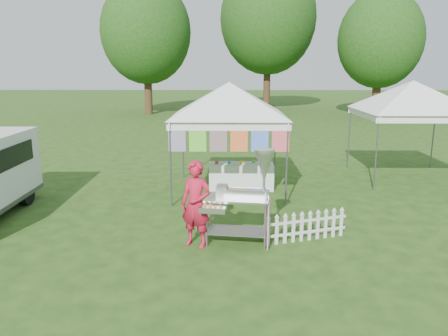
{
  "coord_description": "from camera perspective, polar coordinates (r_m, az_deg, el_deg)",
  "views": [
    {
      "loc": [
        0.04,
        -8.33,
        3.37
      ],
      "look_at": [
        -0.1,
        1.52,
        1.1
      ],
      "focal_mm": 35.0,
      "sensor_mm": 36.0,
      "label": 1
    }
  ],
  "objects": [
    {
      "name": "vendor",
      "position": [
        8.33,
        -3.68,
        -4.74
      ],
      "size": [
        0.72,
        0.61,
        1.68
      ],
      "primitive_type": "imported",
      "rotation": [
        0.0,
        0.0,
        -0.4
      ],
      "color": "#BB1731",
      "rests_on": "ground"
    },
    {
      "name": "canopy_right",
      "position": [
        14.4,
        23.53,
        10.42
      ],
      "size": [
        4.24,
        4.24,
        3.45
      ],
      "color": "#59595E",
      "rests_on": "ground"
    },
    {
      "name": "canopy_main",
      "position": [
        11.83,
        0.66,
        11.13
      ],
      "size": [
        4.24,
        4.24,
        3.45
      ],
      "color": "#59595E",
      "rests_on": "ground"
    },
    {
      "name": "picket_fence",
      "position": [
        8.87,
        10.62,
        -7.58
      ],
      "size": [
        1.71,
        0.6,
        0.56
      ],
      "rotation": [
        0.0,
        0.0,
        0.33
      ],
      "color": "silver",
      "rests_on": "ground"
    },
    {
      "name": "tree_mid",
      "position": [
        36.64,
        5.8,
        18.82
      ],
      "size": [
        7.6,
        7.6,
        11.52
      ],
      "color": "#392214",
      "rests_on": "ground"
    },
    {
      "name": "display_table",
      "position": [
        12.4,
        2.27,
        -1.06
      ],
      "size": [
        1.8,
        0.7,
        0.73
      ],
      "primitive_type": "cube",
      "color": "white",
      "rests_on": "ground"
    },
    {
      "name": "donut_cart",
      "position": [
        8.34,
        3.09,
        -2.81
      ],
      "size": [
        1.44,
        0.89,
        1.88
      ],
      "rotation": [
        0.0,
        0.0,
        -0.13
      ],
      "color": "gray",
      "rests_on": "ground"
    },
    {
      "name": "ground",
      "position": [
        8.98,
        0.53,
        -9.05
      ],
      "size": [
        120.0,
        120.0,
        0.0
      ],
      "primitive_type": "plane",
      "color": "#234112",
      "rests_on": "ground"
    },
    {
      "name": "tree_right",
      "position": [
        31.97,
        19.75,
        15.5
      ],
      "size": [
        5.6,
        5.6,
        8.42
      ],
      "color": "#392214",
      "rests_on": "ground"
    },
    {
      "name": "tree_left",
      "position": [
        32.98,
        -10.15,
        17.08
      ],
      "size": [
        6.4,
        6.4,
        9.53
      ],
      "color": "#392214",
      "rests_on": "ground"
    }
  ]
}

